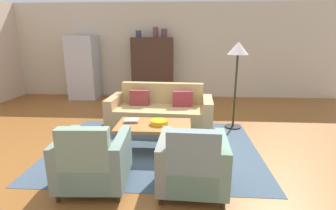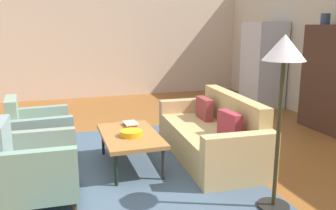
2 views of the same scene
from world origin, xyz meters
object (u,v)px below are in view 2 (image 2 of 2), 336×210
(fruit_bowl, at_px, (131,133))
(vase_tall, at_px, (325,19))
(armchair_left, at_px, (36,136))
(armchair_right, at_px, (31,170))
(book_stack, at_px, (130,124))
(refrigerator, at_px, (263,65))
(floor_lamp, at_px, (283,65))
(coffee_table, at_px, (130,137))
(couch, at_px, (214,136))

(fruit_bowl, bearing_deg, vase_tall, 104.66)
(armchair_left, xyz_separation_m, vase_tall, (-0.26, 4.80, 1.55))
(armchair_right, relative_size, book_stack, 3.60)
(vase_tall, bearing_deg, refrigerator, -176.57)
(book_stack, relative_size, floor_lamp, 0.14)
(fruit_bowl, bearing_deg, armchair_left, -120.54)
(coffee_table, relative_size, floor_lamp, 0.70)
(fruit_bowl, height_order, vase_tall, vase_tall)
(coffee_table, bearing_deg, couch, 89.78)
(armchair_left, distance_m, refrigerator, 5.11)
(armchair_right, distance_m, vase_tall, 5.25)
(book_stack, bearing_deg, couch, 70.71)
(couch, relative_size, fruit_bowl, 7.48)
(couch, height_order, vase_tall, vase_tall)
(couch, xyz_separation_m, armchair_right, (0.59, -2.35, 0.06))
(fruit_bowl, distance_m, book_stack, 0.48)
(fruit_bowl, bearing_deg, floor_lamp, 39.15)
(book_stack, distance_m, floor_lamp, 2.37)
(armchair_left, bearing_deg, floor_lamp, 44.44)
(armchair_right, xyz_separation_m, floor_lamp, (0.90, 2.31, 1.10))
(armchair_right, distance_m, floor_lamp, 2.72)
(couch, distance_m, refrigerator, 3.51)
(couch, xyz_separation_m, vase_tall, (-0.86, 2.45, 1.61))
(coffee_table, height_order, fruit_bowl, fruit_bowl)
(fruit_bowl, xyz_separation_m, vase_tall, (-0.95, 3.63, 1.42))
(refrigerator, bearing_deg, armchair_left, -67.68)
(coffee_table, relative_size, book_stack, 4.91)
(book_stack, distance_m, refrigerator, 4.09)
(couch, height_order, book_stack, couch)
(coffee_table, distance_m, armchair_left, 1.31)
(coffee_table, height_order, refrigerator, refrigerator)
(coffee_table, xyz_separation_m, floor_lamp, (1.50, 1.15, 1.04))
(couch, distance_m, armchair_left, 2.43)
(book_stack, distance_m, vase_tall, 3.86)
(book_stack, bearing_deg, refrigerator, 121.91)
(coffee_table, relative_size, vase_tall, 6.39)
(couch, distance_m, vase_tall, 3.05)
(armchair_left, relative_size, floor_lamp, 0.51)
(couch, height_order, refrigerator, refrigerator)
(coffee_table, bearing_deg, book_stack, 166.98)
(refrigerator, bearing_deg, book_stack, -58.09)
(armchair_left, distance_m, book_stack, 1.28)
(refrigerator, bearing_deg, fruit_bowl, -53.47)
(coffee_table, xyz_separation_m, vase_tall, (-0.86, 3.63, 1.49))
(fruit_bowl, bearing_deg, book_stack, 169.45)
(couch, bearing_deg, refrigerator, -39.90)
(armchair_right, relative_size, vase_tall, 4.69)
(coffee_table, xyz_separation_m, book_stack, (-0.38, 0.09, 0.06))
(fruit_bowl, distance_m, refrigerator, 4.42)
(armchair_left, xyz_separation_m, book_stack, (0.22, 1.25, 0.12))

